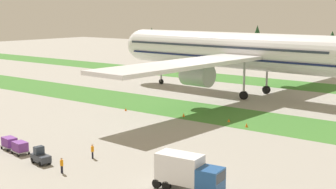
# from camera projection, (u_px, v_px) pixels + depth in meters

# --- Properties ---
(grass_strip_near) EXTENTS (320.00, 13.51, 0.01)m
(grass_strip_near) POSITION_uv_depth(u_px,v_px,m) (203.00, 112.00, 82.85)
(grass_strip_near) COLOR #3D752D
(grass_strip_near) RESTS_ON ground
(grass_strip_far) EXTENTS (320.00, 13.51, 0.01)m
(grass_strip_far) POSITION_uv_depth(u_px,v_px,m) (294.00, 85.00, 113.30)
(grass_strip_far) COLOR #3D752D
(grass_strip_far) RESTS_ON ground
(airliner) EXTENTS (66.27, 81.78, 25.68)m
(airliner) POSITION_uv_depth(u_px,v_px,m) (246.00, 51.00, 97.92)
(airliner) COLOR white
(airliner) RESTS_ON ground
(baggage_tug) EXTENTS (2.77, 1.68, 1.97)m
(baggage_tug) POSITION_uv_depth(u_px,v_px,m) (41.00, 157.00, 54.76)
(baggage_tug) COLOR #2D333D
(baggage_tug) RESTS_ON ground
(cargo_dolly_lead) EXTENTS (2.40, 1.82, 1.55)m
(cargo_dolly_lead) POSITION_uv_depth(u_px,v_px,m) (20.00, 147.00, 58.33)
(cargo_dolly_lead) COLOR #A3A3A8
(cargo_dolly_lead) RESTS_ON ground
(cargo_dolly_second) EXTENTS (2.40, 1.82, 1.55)m
(cargo_dolly_second) POSITION_uv_depth(u_px,v_px,m) (9.00, 142.00, 60.40)
(cargo_dolly_second) COLOR #A3A3A8
(cargo_dolly_second) RESTS_ON ground
(catering_truck) EXTENTS (7.17, 3.07, 3.58)m
(catering_truck) POSITION_uv_depth(u_px,v_px,m) (188.00, 171.00, 46.26)
(catering_truck) COLOR #1E4C8E
(catering_truck) RESTS_ON ground
(ground_crew_marshaller) EXTENTS (0.37, 0.47, 1.74)m
(ground_crew_marshaller) POSITION_uv_depth(u_px,v_px,m) (92.00, 151.00, 56.67)
(ground_crew_marshaller) COLOR black
(ground_crew_marshaller) RESTS_ON ground
(ground_crew_loader) EXTENTS (0.54, 0.36, 1.74)m
(ground_crew_loader) POSITION_uv_depth(u_px,v_px,m) (62.00, 165.00, 51.46)
(ground_crew_loader) COLOR black
(ground_crew_loader) RESTS_ON ground
(taxiway_marker_0) EXTENTS (0.44, 0.44, 0.61)m
(taxiway_marker_0) POSITION_uv_depth(u_px,v_px,m) (184.00, 115.00, 79.22)
(taxiway_marker_0) COLOR orange
(taxiway_marker_0) RESTS_ON ground
(taxiway_marker_1) EXTENTS (0.44, 0.44, 0.52)m
(taxiway_marker_1) POSITION_uv_depth(u_px,v_px,m) (126.00, 109.00, 83.81)
(taxiway_marker_1) COLOR orange
(taxiway_marker_1) RESTS_ON ground
(taxiway_marker_2) EXTENTS (0.44, 0.44, 0.47)m
(taxiway_marker_2) POSITION_uv_depth(u_px,v_px,m) (229.00, 120.00, 75.46)
(taxiway_marker_2) COLOR orange
(taxiway_marker_2) RESTS_ON ground
(taxiway_marker_3) EXTENTS (0.44, 0.44, 0.66)m
(taxiway_marker_3) POSITION_uv_depth(u_px,v_px,m) (247.00, 125.00, 72.00)
(taxiway_marker_3) COLOR orange
(taxiway_marker_3) RESTS_ON ground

